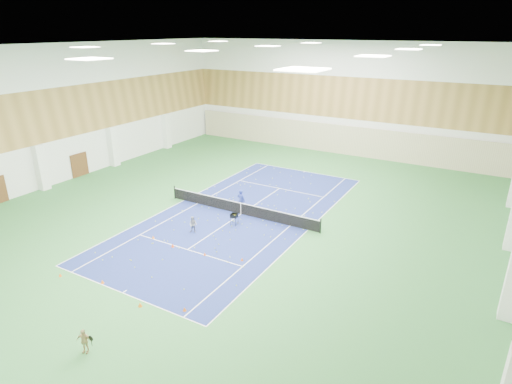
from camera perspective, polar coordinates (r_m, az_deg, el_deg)
ground at (r=32.35m, az=-2.03°, el=-2.98°), size 40.00×40.00×0.00m
room_shell at (r=30.41m, az=-2.17°, el=7.41°), size 36.00×40.00×12.00m
wood_cladding at (r=30.00m, az=-2.23°, el=11.12°), size 36.00×40.00×8.00m
ceiling_light_grid at (r=29.58m, az=-2.34°, el=18.62°), size 21.40×25.40×0.06m
court_surface at (r=32.35m, az=-2.03°, el=-2.97°), size 10.97×23.77×0.01m
tennis_balls_scatter at (r=32.33m, az=-2.03°, el=-2.90°), size 10.57×22.77×0.07m
tennis_net at (r=32.13m, az=-2.04°, el=-2.08°), size 12.80×0.10×1.10m
back_curtain at (r=48.83m, az=10.40°, el=7.00°), size 35.40×0.16×3.20m
door_left_b at (r=43.65m, az=-22.47°, el=3.37°), size 0.08×1.80×2.20m
coach at (r=32.65m, az=-2.00°, el=-1.09°), size 0.64×0.42×1.74m
child_court at (r=29.62m, az=-8.38°, el=-4.33°), size 0.66×0.58×1.16m
child_apron at (r=20.80m, az=-21.94°, el=-17.93°), size 0.75×0.52×1.18m
ball_cart at (r=30.54m, az=-2.93°, el=-3.64°), size 0.56×0.56×0.85m
cone_svc_a at (r=29.49m, az=-13.55°, el=-5.87°), size 0.19×0.19×0.21m
cone_svc_b at (r=28.13m, az=-11.05°, el=-7.00°), size 0.22×0.22×0.24m
cone_svc_c at (r=26.88m, az=-6.84°, el=-8.20°), size 0.17×0.17×0.19m
cone_svc_d at (r=26.14m, az=-1.88°, el=-8.95°), size 0.18×0.18×0.19m
cone_base_a at (r=27.02m, az=-24.66°, el=-10.01°), size 0.17×0.17×0.19m
cone_base_b at (r=25.46m, az=-19.80°, el=-11.18°), size 0.20×0.20×0.22m
cone_base_c at (r=23.04m, az=-15.20°, el=-14.27°), size 0.22×0.22×0.24m
cone_base_d at (r=22.28m, az=-9.51°, el=-15.14°), size 0.20×0.20×0.22m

